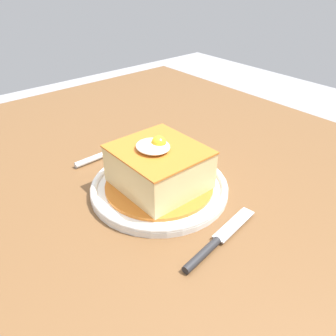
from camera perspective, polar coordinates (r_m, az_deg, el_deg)
The scene contains 5 objects.
dining_table at distance 0.75m, azimuth 4.42°, elevation -7.75°, with size 1.20×0.83×0.77m.
main_plate at distance 0.60m, azimuth -1.46°, elevation -3.16°, with size 0.24×0.24×0.02m.
sandwich_meal at distance 0.58m, azimuth -1.53°, elevation -0.08°, with size 0.19×0.19×0.10m.
fork at distance 0.71m, azimuth -11.21°, elevation 2.04°, with size 0.02×0.14×0.01m.
knife at distance 0.50m, azimuth 7.39°, elevation -12.73°, with size 0.04×0.17×0.01m.
Camera 1 is at (0.40, -0.41, 1.13)m, focal length 36.34 mm.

